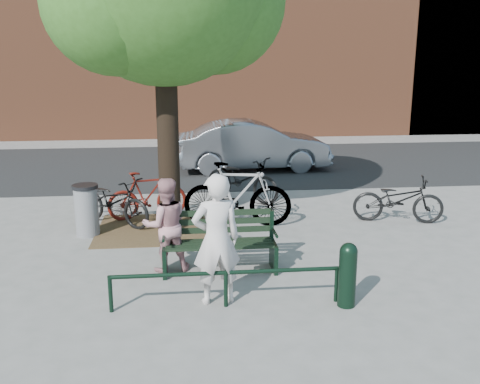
{
  "coord_description": "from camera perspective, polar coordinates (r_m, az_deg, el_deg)",
  "views": [
    {
      "loc": [
        -0.49,
        -7.72,
        3.23
      ],
      "look_at": [
        0.42,
        1.0,
        1.01
      ],
      "focal_mm": 40.0,
      "sensor_mm": 36.0,
      "label": 1
    }
  ],
  "objects": [
    {
      "name": "person_left",
      "position": [
        7.08,
        -2.54,
        -5.08
      ],
      "size": [
        0.71,
        0.53,
        1.79
      ],
      "primitive_type": "imported",
      "rotation": [
        0.0,
        0.0,
        3.31
      ],
      "color": "beige",
      "rests_on": "ground"
    },
    {
      "name": "parked_car",
      "position": [
        15.6,
        1.38,
        4.97
      ],
      "size": [
        4.47,
        1.72,
        1.45
      ],
      "primitive_type": "imported",
      "rotation": [
        0.0,
        0.0,
        1.61
      ],
      "color": "slate",
      "rests_on": "ground"
    },
    {
      "name": "bicycle_b",
      "position": [
        11.07,
        -9.83,
        -0.32
      ],
      "size": [
        1.71,
        0.9,
        0.99
      ],
      "primitive_type": "imported",
      "rotation": [
        0.0,
        0.0,
        1.85
      ],
      "color": "#54120C",
      "rests_on": "ground"
    },
    {
      "name": "ground",
      "position": [
        8.38,
        -2.15,
        -8.46
      ],
      "size": [
        90.0,
        90.0,
        0.0
      ],
      "primitive_type": "plane",
      "color": "gray",
      "rests_on": "ground"
    },
    {
      "name": "bicycle_a",
      "position": [
        10.79,
        -13.35,
        -0.96
      ],
      "size": [
        1.83,
        1.62,
        0.96
      ],
      "primitive_type": "imported",
      "rotation": [
        0.0,
        0.0,
        0.91
      ],
      "color": "black",
      "rests_on": "ground"
    },
    {
      "name": "guard_railing",
      "position": [
        7.12,
        -1.53,
        -9.17
      ],
      "size": [
        3.06,
        0.06,
        0.51
      ],
      "color": "black",
      "rests_on": "ground"
    },
    {
      "name": "bicycle_d",
      "position": [
        10.41,
        -0.29,
        -0.23
      ],
      "size": [
        2.18,
        0.96,
        1.27
      ],
      "primitive_type": "imported",
      "rotation": [
        0.0,
        0.0,
        1.4
      ],
      "color": "gray",
      "rests_on": "ground"
    },
    {
      "name": "bollard",
      "position": [
        7.25,
        11.4,
        -8.42
      ],
      "size": [
        0.24,
        0.24,
        0.88
      ],
      "color": "black",
      "rests_on": "ground"
    },
    {
      "name": "litter_bin",
      "position": [
        10.27,
        -16.05,
        -1.85
      ],
      "size": [
        0.47,
        0.47,
        0.97
      ],
      "color": "gray",
      "rests_on": "ground"
    },
    {
      "name": "bicycle_e",
      "position": [
        11.13,
        16.52,
        -0.78
      ],
      "size": [
        1.86,
        1.04,
        0.93
      ],
      "primitive_type": "imported",
      "rotation": [
        0.0,
        0.0,
        1.32
      ],
      "color": "black",
      "rests_on": "ground"
    },
    {
      "name": "road",
      "position": [
        16.54,
        -4.13,
        2.94
      ],
      "size": [
        40.0,
        7.0,
        0.01
      ],
      "primitive_type": "cube",
      "color": "black",
      "rests_on": "ground"
    },
    {
      "name": "person_right",
      "position": [
        8.26,
        -7.93,
        -3.51
      ],
      "size": [
        0.81,
        0.68,
        1.47
      ],
      "primitive_type": "imported",
      "rotation": [
        0.0,
        0.0,
        3.34
      ],
      "color": "#B57C81",
      "rests_on": "ground"
    },
    {
      "name": "dirt_pit",
      "position": [
        10.44,
        -8.47,
        -3.91
      ],
      "size": [
        2.4,
        2.0,
        0.02
      ],
      "primitive_type": "cube",
      "color": "brown",
      "rests_on": "ground"
    },
    {
      "name": "park_bench",
      "position": [
        8.29,
        -2.22,
        -5.2
      ],
      "size": [
        1.74,
        0.54,
        0.97
      ],
      "color": "black",
      "rests_on": "ground"
    },
    {
      "name": "bicycle_c",
      "position": [
        12.28,
        0.25,
        1.43
      ],
      "size": [
        1.93,
        1.78,
        1.03
      ],
      "primitive_type": "imported",
      "rotation": [
        0.0,
        0.0,
        0.87
      ],
      "color": "black",
      "rests_on": "ground"
    }
  ]
}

